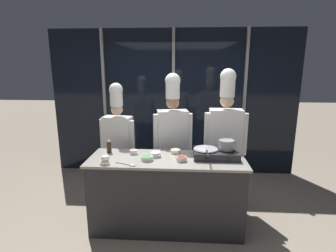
% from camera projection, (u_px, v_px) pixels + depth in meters
% --- Properties ---
extents(ground_plane, '(24.00, 24.00, 0.00)m').
position_uv_depth(ground_plane, '(167.00, 225.00, 3.44)').
color(ground_plane, gray).
extents(window_wall_back, '(4.59, 0.09, 2.70)m').
position_uv_depth(window_wall_back, '(173.00, 103.00, 4.93)').
color(window_wall_back, black).
rests_on(window_wall_back, ground_plane).
extents(demo_counter, '(1.93, 0.67, 0.94)m').
position_uv_depth(demo_counter, '(167.00, 193.00, 3.33)').
color(demo_counter, '#2D2D30').
rests_on(demo_counter, ground_plane).
extents(portable_stove, '(0.55, 0.38, 0.11)m').
position_uv_depth(portable_stove, '(216.00, 153.00, 3.25)').
color(portable_stove, '#28282B').
rests_on(portable_stove, demo_counter).
extents(frying_pan, '(0.30, 0.52, 0.04)m').
position_uv_depth(frying_pan, '(206.00, 148.00, 3.23)').
color(frying_pan, '#ADAFB5').
rests_on(frying_pan, portable_stove).
extents(stock_pot, '(0.21, 0.19, 0.12)m').
position_uv_depth(stock_pot, '(226.00, 144.00, 3.21)').
color(stock_pot, '#93969B').
rests_on(stock_pot, portable_stove).
extents(squeeze_bottle_soy, '(0.06, 0.06, 0.19)m').
position_uv_depth(squeeze_bottle_soy, '(109.00, 146.00, 3.41)').
color(squeeze_bottle_soy, '#332319').
rests_on(squeeze_bottle_soy, demo_counter).
extents(prep_bowl_ginger, '(0.13, 0.13, 0.05)m').
position_uv_depth(prep_bowl_ginger, '(176.00, 151.00, 3.40)').
color(prep_bowl_ginger, white).
rests_on(prep_bowl_ginger, demo_counter).
extents(prep_bowl_scallions, '(0.15, 0.15, 0.06)m').
position_uv_depth(prep_bowl_scallions, '(147.00, 158.00, 3.15)').
color(prep_bowl_scallions, white).
rests_on(prep_bowl_scallions, demo_counter).
extents(prep_bowl_chili_flakes, '(0.13, 0.13, 0.06)m').
position_uv_depth(prep_bowl_chili_flakes, '(181.00, 158.00, 3.13)').
color(prep_bowl_chili_flakes, white).
rests_on(prep_bowl_chili_flakes, demo_counter).
extents(prep_bowl_bean_sprouts, '(0.13, 0.13, 0.06)m').
position_uv_depth(prep_bowl_bean_sprouts, '(155.00, 154.00, 3.28)').
color(prep_bowl_bean_sprouts, white).
rests_on(prep_bowl_bean_sprouts, demo_counter).
extents(prep_bowl_soy_glaze, '(0.11, 0.11, 0.04)m').
position_uv_depth(prep_bowl_soy_glaze, '(105.00, 163.00, 3.02)').
color(prep_bowl_soy_glaze, white).
rests_on(prep_bowl_soy_glaze, demo_counter).
extents(prep_bowl_noodles, '(0.10, 0.10, 0.05)m').
position_uv_depth(prep_bowl_noodles, '(105.00, 158.00, 3.15)').
color(prep_bowl_noodles, white).
rests_on(prep_bowl_noodles, demo_counter).
extents(prep_bowl_shrimp, '(0.10, 0.10, 0.06)m').
position_uv_depth(prep_bowl_shrimp, '(134.00, 152.00, 3.37)').
color(prep_bowl_shrimp, white).
rests_on(prep_bowl_shrimp, demo_counter).
extents(serving_spoon_slotted, '(0.26, 0.13, 0.02)m').
position_uv_depth(serving_spoon_slotted, '(130.00, 165.00, 3.00)').
color(serving_spoon_slotted, '#B2B5BA').
rests_on(serving_spoon_slotted, demo_counter).
extents(chef_head, '(0.54, 0.29, 1.81)m').
position_uv_depth(chef_head, '(118.00, 136.00, 3.91)').
color(chef_head, '#2D3856').
rests_on(chef_head, ground_plane).
extents(chef_sous, '(0.56, 0.30, 1.95)m').
position_uv_depth(chef_sous, '(173.00, 131.00, 3.79)').
color(chef_sous, '#232326').
rests_on(chef_sous, ground_plane).
extents(chef_line, '(0.61, 0.25, 2.01)m').
position_uv_depth(chef_line, '(225.00, 131.00, 3.71)').
color(chef_line, '#232326').
rests_on(chef_line, ground_plane).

